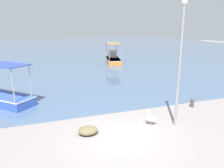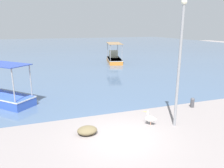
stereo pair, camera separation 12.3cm
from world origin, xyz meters
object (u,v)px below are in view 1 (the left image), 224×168
mooring_bollard (192,102)px  lamp_post (180,59)px  net_pile (88,130)px  pelican (151,118)px  fishing_boat_center (113,58)px

mooring_bollard → lamp_post: bearing=-144.0°
net_pile → lamp_post: bearing=-7.1°
lamp_post → mooring_bollard: bearing=36.0°
pelican → lamp_post: bearing=-20.7°
pelican → net_pile: size_ratio=0.80×
fishing_boat_center → pelican: fishing_boat_center is taller
fishing_boat_center → lamp_post: lamp_post is taller
mooring_bollard → fishing_boat_center: bearing=86.0°
pelican → mooring_bollard: 4.21m
mooring_bollard → net_pile: mooring_bollard is taller
lamp_post → net_pile: bearing=172.9°
pelican → mooring_bollard: bearing=20.9°
pelican → net_pile: (-3.43, 0.11, -0.19)m
mooring_bollard → net_pile: 7.50m
fishing_boat_center → mooring_bollard: fishing_boat_center is taller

